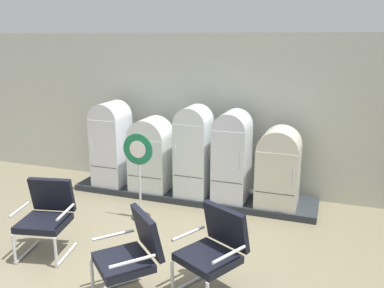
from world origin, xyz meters
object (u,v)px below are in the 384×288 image
at_px(refrigerator_1, 151,152).
at_px(refrigerator_4, 279,165).
at_px(armchair_left, 47,213).
at_px(refrigerator_3, 232,153).
at_px(armchair_right, 214,247).
at_px(refrigerator_2, 193,148).
at_px(refrigerator_0, 111,141).
at_px(sign_stand, 139,175).
at_px(armchair_center, 132,252).

relative_size(refrigerator_1, refrigerator_4, 1.02).
relative_size(refrigerator_4, armchair_left, 1.31).
bearing_deg(refrigerator_3, armchair_right, -80.19).
bearing_deg(armchair_left, refrigerator_4, 41.33).
height_order(refrigerator_2, armchair_right, refrigerator_2).
bearing_deg(refrigerator_1, refrigerator_0, 178.15).
bearing_deg(refrigerator_4, refrigerator_0, -179.87).
relative_size(armchair_left, sign_stand, 0.71).
bearing_deg(refrigerator_4, refrigerator_2, -178.28).
relative_size(refrigerator_4, armchair_right, 1.31).
height_order(refrigerator_4, armchair_right, refrigerator_4).
relative_size(refrigerator_2, armchair_center, 1.60).
height_order(refrigerator_3, armchair_left, refrigerator_3).
relative_size(refrigerator_0, armchair_right, 1.57).
relative_size(refrigerator_0, refrigerator_2, 0.98).
distance_m(armchair_right, armchair_center, 0.95).
bearing_deg(armchair_right, refrigerator_0, 137.82).
bearing_deg(refrigerator_0, sign_stand, -43.33).
xyz_separation_m(refrigerator_3, sign_stand, (-1.28, -1.07, -0.21)).
relative_size(refrigerator_2, armchair_left, 1.60).
distance_m(refrigerator_2, armchair_center, 3.02).
distance_m(armchair_right, sign_stand, 2.31).
height_order(refrigerator_0, armchair_right, refrigerator_0).
bearing_deg(refrigerator_1, refrigerator_2, -0.72).
relative_size(refrigerator_4, sign_stand, 0.93).
distance_m(refrigerator_2, armchair_right, 2.84).
height_order(refrigerator_1, refrigerator_4, refrigerator_1).
height_order(refrigerator_4, sign_stand, refrigerator_4).
bearing_deg(refrigerator_2, armchair_center, -84.20).
bearing_deg(armchair_right, refrigerator_4, 81.93).
xyz_separation_m(armchair_left, sign_stand, (0.72, 1.40, 0.18)).
relative_size(refrigerator_2, sign_stand, 1.13).
xyz_separation_m(refrigerator_2, armchair_left, (-1.30, -2.43, -0.42)).
distance_m(refrigerator_1, sign_stand, 1.08).
distance_m(refrigerator_3, armchair_right, 2.67).
bearing_deg(armchair_right, sign_stand, 138.60).
bearing_deg(refrigerator_4, armchair_right, -98.07).
distance_m(refrigerator_2, refrigerator_3, 0.71).
bearing_deg(refrigerator_2, refrigerator_0, 178.71).
relative_size(refrigerator_2, armchair_right, 1.60).
distance_m(refrigerator_0, armchair_right, 3.89).
relative_size(refrigerator_2, refrigerator_4, 1.22).
distance_m(refrigerator_1, refrigerator_4, 2.37).
distance_m(refrigerator_4, sign_stand, 2.36).
relative_size(refrigerator_0, refrigerator_3, 1.02).
bearing_deg(armchair_center, armchair_right, 26.26).
xyz_separation_m(refrigerator_0, sign_stand, (1.13, -1.07, -0.23)).
height_order(refrigerator_2, armchair_left, refrigerator_2).
bearing_deg(refrigerator_0, armchair_right, -42.18).
distance_m(refrigerator_0, sign_stand, 1.57).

